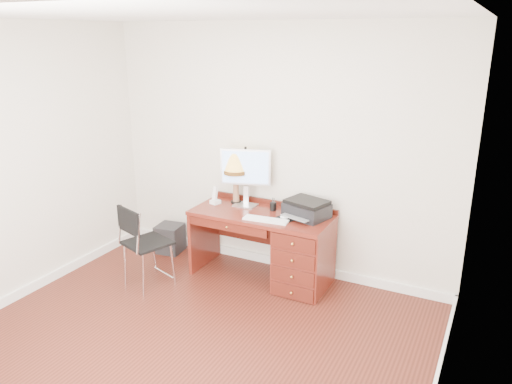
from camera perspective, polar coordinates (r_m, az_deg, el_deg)
The scene contains 12 objects.
ground at distance 4.56m, azimuth -7.54°, elevation -16.77°, with size 4.00×4.00×0.00m, color #3B140D.
room_shell at distance 4.98m, azimuth -3.40°, elevation -12.73°, with size 4.00×4.00×4.00m.
desk at distance 5.30m, azimuth 3.80°, elevation -6.35°, with size 1.50×0.67×0.75m.
monitor at distance 5.42m, azimuth -1.11°, elevation 2.49°, with size 0.54×0.26×0.63m.
keyboard at distance 5.08m, azimuth 1.13°, elevation -3.19°, with size 0.47×0.13×0.02m, color white.
mouse_pad at distance 5.12m, azimuth 3.25°, elevation -3.01°, with size 0.20×0.20×0.04m.
printer at distance 5.17m, azimuth 5.82°, elevation -1.92°, with size 0.49×0.43×0.19m.
leg_lamp at distance 5.49m, azimuth -2.34°, elevation 3.00°, with size 0.29×0.29×0.58m.
phone at distance 5.58m, azimuth -4.68°, elevation -0.76°, with size 0.12×0.12×0.20m.
pen_cup at distance 5.36m, azimuth 1.96°, elevation -1.66°, with size 0.07×0.07×0.09m, color black.
chair at distance 5.30m, azimuth -12.81°, elevation -5.25°, with size 0.54×0.54×0.90m.
equipment_box at distance 6.23m, azimuth -9.81°, elevation -5.23°, with size 0.29×0.29×0.34m, color black.
Camera 1 is at (2.20, -3.06, 2.57)m, focal length 35.00 mm.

